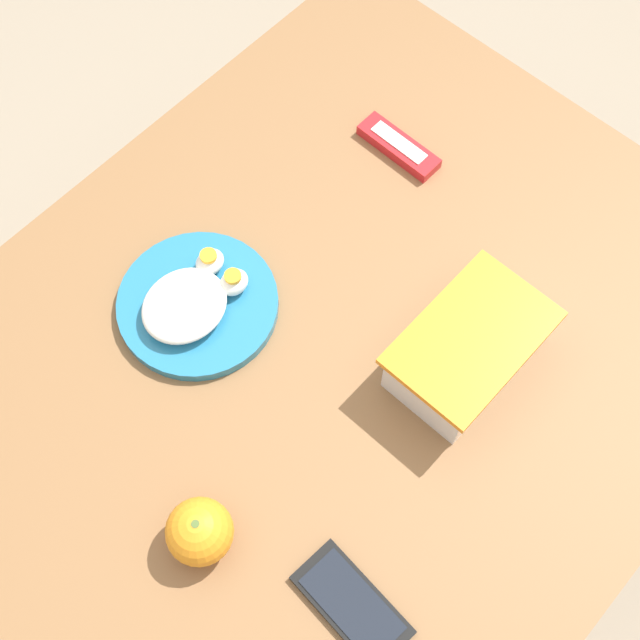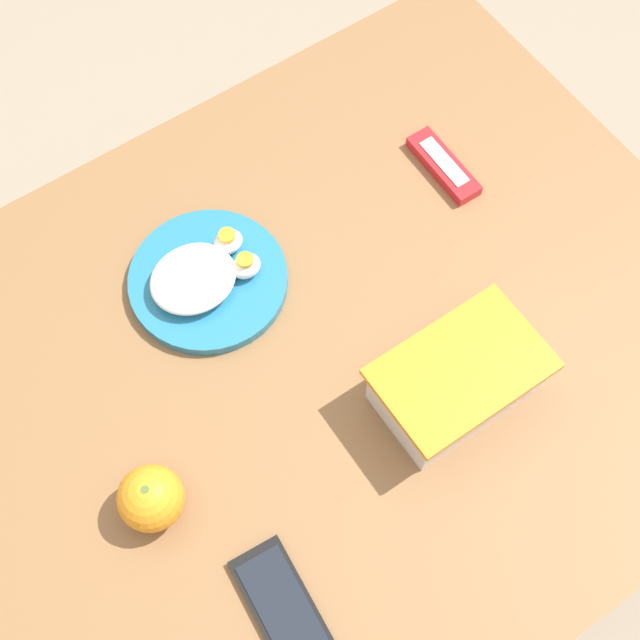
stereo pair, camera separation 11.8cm
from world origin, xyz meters
The scene contains 7 objects.
ground_plane centered at (0.00, 0.00, 0.00)m, with size 10.00×10.00×0.00m, color gray.
table centered at (0.00, 0.00, 0.62)m, with size 1.14×0.92×0.71m.
food_container centered at (-0.11, 0.14, 0.75)m, with size 0.21×0.14×0.09m.
orange_fruit centered at (0.29, 0.05, 0.75)m, with size 0.08×0.08×0.08m.
rice_plate centered at (0.07, -0.18, 0.73)m, with size 0.22×0.22×0.05m.
candy_bar centered at (-0.32, -0.15, 0.72)m, with size 0.04×0.13×0.02m.
cell_phone centered at (0.22, 0.23, 0.72)m, with size 0.08×0.15×0.01m.
Camera 2 is at (0.27, 0.39, 1.80)m, focal length 50.00 mm.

